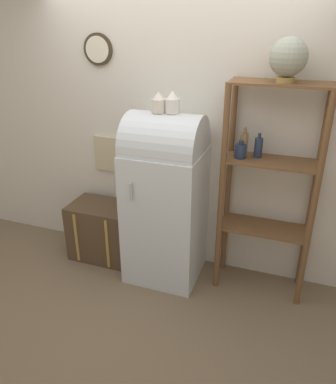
% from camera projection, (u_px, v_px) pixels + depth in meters
% --- Properties ---
extents(ground_plane, '(12.00, 12.00, 0.00)m').
position_uv_depth(ground_plane, '(157.00, 286.00, 3.50)').
color(ground_plane, '#7A664C').
extents(wall_back, '(7.00, 0.09, 2.70)m').
position_uv_depth(wall_back, '(177.00, 130.00, 3.43)').
color(wall_back, silver).
rests_on(wall_back, ground_plane).
extents(refrigerator, '(0.66, 0.64, 1.58)m').
position_uv_depth(refrigerator, '(165.00, 196.00, 3.37)').
color(refrigerator, silver).
rests_on(refrigerator, ground_plane).
extents(suitcase_trunk, '(0.63, 0.44, 0.58)m').
position_uv_depth(suitcase_trunk, '(103.00, 231.00, 3.85)').
color(suitcase_trunk, brown).
rests_on(suitcase_trunk, ground_plane).
extents(shelf_unit, '(0.78, 0.35, 1.85)m').
position_uv_depth(shelf_unit, '(268.00, 178.00, 3.09)').
color(shelf_unit, brown).
rests_on(shelf_unit, ground_plane).
extents(globe, '(0.27, 0.27, 0.31)m').
position_uv_depth(globe, '(288.00, 58.00, 2.65)').
color(globe, '#AD8942').
rests_on(globe, shelf_unit).
extents(vase_left, '(0.12, 0.12, 0.17)m').
position_uv_depth(vase_left, '(158.00, 103.00, 3.03)').
color(vase_left, silver).
rests_on(vase_left, refrigerator).
extents(vase_center, '(0.12, 0.12, 0.18)m').
position_uv_depth(vase_center, '(172.00, 103.00, 3.00)').
color(vase_center, white).
rests_on(vase_center, refrigerator).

